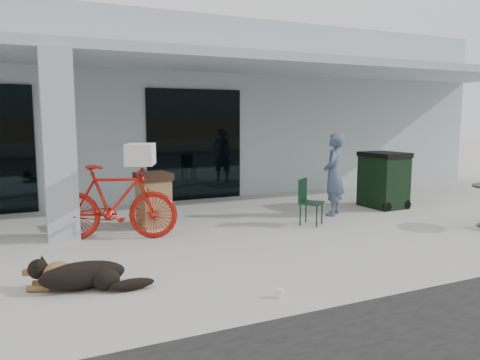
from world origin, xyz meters
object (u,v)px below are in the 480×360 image
cafe_chair_far_a (311,202)px  dog (83,274)px  bicycle (114,202)px  person (334,174)px  wheeled_bin (383,180)px  trash_receptacle (154,200)px

cafe_chair_far_a → dog: bearing=163.3°
bicycle → cafe_chair_far_a: bicycle is taller
person → wheeled_bin: (1.55, 0.24, -0.23)m
bicycle → dog: bearing=-177.9°
bicycle → person: 4.47m
bicycle → person: bearing=-67.6°
bicycle → cafe_chair_far_a: (3.55, -0.51, -0.18)m
dog → cafe_chair_far_a: size_ratio=1.30×
bicycle → cafe_chair_far_a: bearing=-76.6°
dog → wheeled_bin: (6.79, 2.49, 0.43)m
dog → cafe_chair_far_a: cafe_chair_far_a is taller
bicycle → trash_receptacle: bicycle is taller
trash_receptacle → wheeled_bin: size_ratio=0.81×
bicycle → dog: size_ratio=1.82×
bicycle → wheeled_bin: wheeled_bin is taller
trash_receptacle → person: bearing=-8.8°
dog → person: size_ratio=0.66×
person → wheeled_bin: bearing=146.5°
trash_receptacle → wheeled_bin: bearing=-3.5°
bicycle → person: (4.47, 0.07, 0.23)m
dog → person: person is taller
trash_receptacle → wheeled_bin: (5.20, -0.32, 0.12)m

